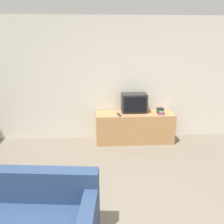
% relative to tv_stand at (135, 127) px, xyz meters
% --- Properties ---
extents(wall_back, '(9.00, 0.06, 2.60)m').
position_rel_tv_stand_xyz_m(wall_back, '(-0.70, 0.30, 0.98)').
color(wall_back, silver).
rests_on(wall_back, ground_plane).
extents(tv_stand, '(1.65, 0.49, 0.64)m').
position_rel_tv_stand_xyz_m(tv_stand, '(0.00, 0.00, 0.00)').
color(tv_stand, tan).
rests_on(tv_stand, ground_plane).
extents(television, '(0.53, 0.32, 0.40)m').
position_rel_tv_stand_xyz_m(television, '(-0.02, 0.09, 0.52)').
color(television, black).
rests_on(television, tv_stand).
extents(book_stack, '(0.17, 0.22, 0.12)m').
position_rel_tv_stand_xyz_m(book_stack, '(0.53, -0.06, 0.38)').
color(book_stack, '#7A3884').
rests_on(book_stack, tv_stand).
extents(remote_on_stand, '(0.09, 0.19, 0.02)m').
position_rel_tv_stand_xyz_m(remote_on_stand, '(-0.35, -0.12, 0.33)').
color(remote_on_stand, '#2D2D2D').
rests_on(remote_on_stand, tv_stand).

